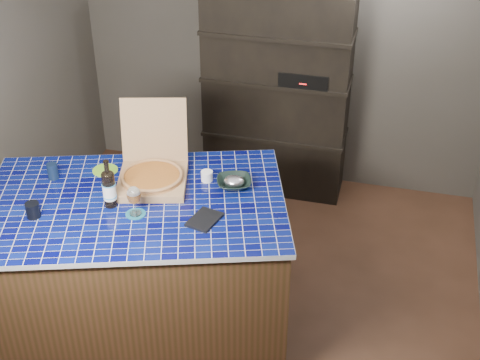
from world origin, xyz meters
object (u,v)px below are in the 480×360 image
(mead_bottle, at_px, (109,188))
(dvd_case, at_px, (205,220))
(wine_glass, at_px, (134,196))
(kitchen_island, at_px, (141,265))
(bowl, at_px, (234,183))
(pizza_box, at_px, (152,174))

(mead_bottle, height_order, dvd_case, mead_bottle)
(dvd_case, bearing_deg, mead_bottle, -167.01)
(mead_bottle, xyz_separation_m, wine_glass, (0.18, -0.05, 0.01))
(wine_glass, distance_m, dvd_case, 0.43)
(kitchen_island, distance_m, mead_bottle, 0.64)
(wine_glass, relative_size, bowl, 0.86)
(wine_glass, bearing_deg, mead_bottle, 163.71)
(pizza_box, height_order, wine_glass, pizza_box)
(bowl, bearing_deg, wine_glass, -137.77)
(kitchen_island, xyz_separation_m, bowl, (0.55, 0.31, 0.53))
(mead_bottle, distance_m, dvd_case, 0.60)
(dvd_case, bearing_deg, pizza_box, 158.27)
(kitchen_island, xyz_separation_m, wine_glass, (0.06, -0.13, 0.63))
(wine_glass, bearing_deg, bowl, 42.23)
(pizza_box, height_order, mead_bottle, pizza_box)
(pizza_box, relative_size, wine_glass, 3.25)
(kitchen_island, bearing_deg, mead_bottle, -165.24)
(wine_glass, distance_m, bowl, 0.66)
(mead_bottle, relative_size, wine_glass, 1.68)
(pizza_box, distance_m, bowl, 0.52)
(pizza_box, bearing_deg, mead_bottle, -131.18)
(pizza_box, bearing_deg, kitchen_island, -113.13)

